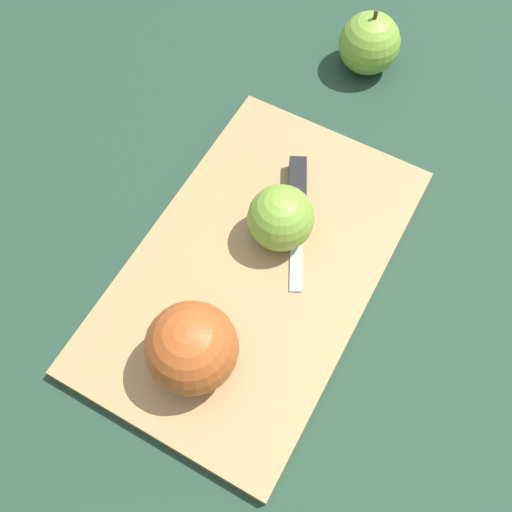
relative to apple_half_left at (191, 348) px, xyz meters
name	(u,v)px	position (x,y,z in m)	size (l,w,h in m)	color
ground_plane	(256,271)	(0.12, 0.01, -0.06)	(4.00, 4.00, 0.00)	#1E3828
cutting_board	(256,268)	(0.12, 0.01, -0.05)	(0.43, 0.29, 0.02)	#A37A4C
apple_half_left	(191,348)	(0.00, 0.00, 0.00)	(0.09, 0.09, 0.09)	#AD4C1E
apple_half_right	(284,220)	(0.17, 0.01, -0.01)	(0.07, 0.07, 0.07)	olive
knife	(297,191)	(0.22, 0.03, -0.04)	(0.14, 0.10, 0.02)	silver
apple_whole	(369,43)	(0.45, 0.07, -0.02)	(0.08, 0.08, 0.09)	olive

